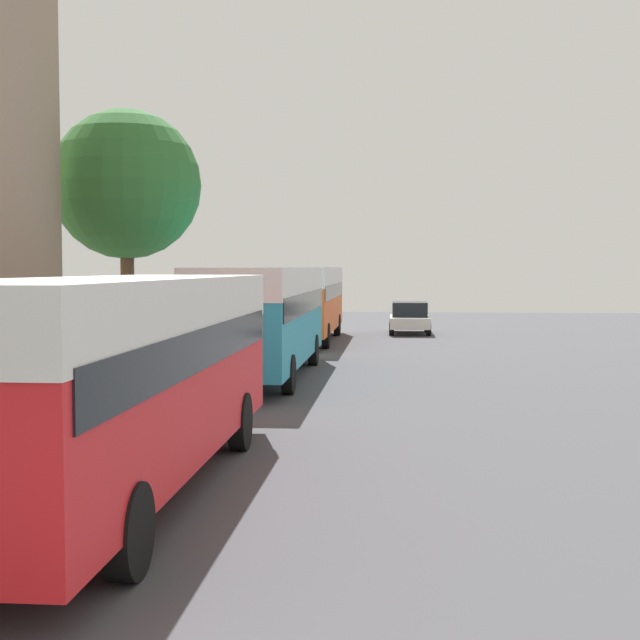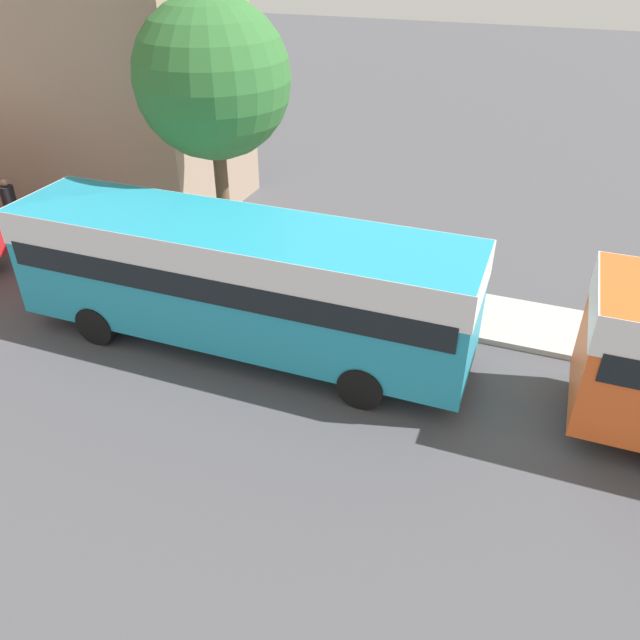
{
  "view_description": "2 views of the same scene",
  "coord_description": "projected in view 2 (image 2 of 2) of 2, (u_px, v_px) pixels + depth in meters",
  "views": [
    {
      "loc": [
        1.89,
        -3.37,
        3.15
      ],
      "look_at": [
        -0.49,
        24.38,
        1.52
      ],
      "focal_mm": 50.0,
      "sensor_mm": 36.0,
      "label": 1
    },
    {
      "loc": [
        9.0,
        27.92,
        8.67
      ],
      "look_at": [
        -0.83,
        24.2,
        1.9
      ],
      "focal_mm": 35.0,
      "sensor_mm": 36.0,
      "label": 2
    }
  ],
  "objects": [
    {
      "name": "bus_following",
      "position": [
        237.0,
        270.0,
        13.97
      ],
      "size": [
        2.52,
        10.76,
        3.15
      ],
      "color": "teal",
      "rests_on": "ground_plane"
    },
    {
      "name": "pedestrian_near_curb",
      "position": [
        11.0,
        205.0,
        19.82
      ],
      "size": [
        0.44,
        0.44,
        1.71
      ],
      "color": "#232838",
      "rests_on": "sidewalk"
    },
    {
      "name": "street_tree",
      "position": [
        213.0,
        80.0,
        15.44
      ],
      "size": [
        3.93,
        3.93,
        7.16
      ],
      "color": "brown",
      "rests_on": "sidewalk"
    }
  ]
}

